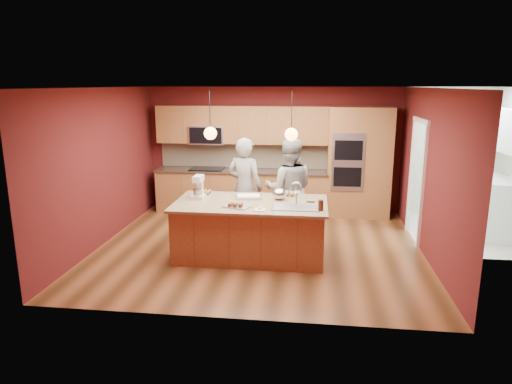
# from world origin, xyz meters

# --- Properties ---
(floor) EXTENTS (5.50, 5.50, 0.00)m
(floor) POSITION_xyz_m (0.00, 0.00, 0.00)
(floor) COLOR #462A14
(floor) RESTS_ON ground
(ceiling) EXTENTS (5.50, 5.50, 0.00)m
(ceiling) POSITION_xyz_m (0.00, 0.00, 2.70)
(ceiling) COLOR silver
(ceiling) RESTS_ON ground
(wall_back) EXTENTS (5.50, 0.00, 5.50)m
(wall_back) POSITION_xyz_m (0.00, 2.50, 1.35)
(wall_back) COLOR #4F1415
(wall_back) RESTS_ON ground
(wall_front) EXTENTS (5.50, 0.00, 5.50)m
(wall_front) POSITION_xyz_m (0.00, -2.50, 1.35)
(wall_front) COLOR #4F1415
(wall_front) RESTS_ON ground
(wall_left) EXTENTS (0.00, 5.00, 5.00)m
(wall_left) POSITION_xyz_m (-2.75, 0.00, 1.35)
(wall_left) COLOR #4F1415
(wall_left) RESTS_ON ground
(wall_right) EXTENTS (0.00, 5.00, 5.00)m
(wall_right) POSITION_xyz_m (2.75, 0.00, 1.35)
(wall_right) COLOR #4F1415
(wall_right) RESTS_ON ground
(cabinet_run) EXTENTS (3.74, 0.64, 2.30)m
(cabinet_run) POSITION_xyz_m (-0.68, 2.25, 0.98)
(cabinet_run) COLOR brown
(cabinet_run) RESTS_ON floor
(oven_column) EXTENTS (1.30, 0.62, 2.30)m
(oven_column) POSITION_xyz_m (1.85, 2.19, 1.15)
(oven_column) COLOR brown
(oven_column) RESTS_ON floor
(doorway_trim) EXTENTS (0.08, 1.11, 2.20)m
(doorway_trim) POSITION_xyz_m (2.73, 0.80, 1.05)
(doorway_trim) COLOR white
(doorway_trim) RESTS_ON wall_right
(laundry_room) EXTENTS (2.60, 2.70, 2.70)m
(laundry_room) POSITION_xyz_m (4.35, 1.20, 1.95)
(laundry_room) COLOR beige
(laundry_room) RESTS_ON ground
(pendant_left) EXTENTS (0.20, 0.20, 0.80)m
(pendant_left) POSITION_xyz_m (-0.73, -0.39, 2.00)
(pendant_left) COLOR black
(pendant_left) RESTS_ON ceiling
(pendant_right) EXTENTS (0.20, 0.20, 0.80)m
(pendant_right) POSITION_xyz_m (0.54, -0.39, 2.00)
(pendant_right) COLOR black
(pendant_right) RESTS_ON ceiling
(island) EXTENTS (2.45, 1.37, 1.28)m
(island) POSITION_xyz_m (-0.08, -0.39, 0.46)
(island) COLOR brown
(island) RESTS_ON floor
(person_left) EXTENTS (0.77, 0.61, 1.83)m
(person_left) POSITION_xyz_m (-0.33, 0.55, 0.92)
(person_left) COLOR black
(person_left) RESTS_ON floor
(person_right) EXTENTS (0.92, 0.73, 1.84)m
(person_right) POSITION_xyz_m (0.48, 0.55, 0.92)
(person_right) COLOR slate
(person_right) RESTS_ON floor
(stand_mixer) EXTENTS (0.22, 0.29, 0.38)m
(stand_mixer) POSITION_xyz_m (-0.99, -0.23, 1.07)
(stand_mixer) COLOR white
(stand_mixer) RESTS_ON island
(sheet_cake) EXTENTS (0.48, 0.39, 0.05)m
(sheet_cake) POSITION_xyz_m (-0.17, -0.11, 0.92)
(sheet_cake) COLOR #BABDC2
(sheet_cake) RESTS_ON island
(cooling_rack) EXTENTS (0.48, 0.41, 0.02)m
(cooling_rack) POSITION_xyz_m (-0.26, -0.70, 0.91)
(cooling_rack) COLOR #AFB1B6
(cooling_rack) RESTS_ON island
(mixing_bowl) EXTENTS (0.23, 0.23, 0.20)m
(mixing_bowl) POSITION_xyz_m (0.35, -0.16, 0.99)
(mixing_bowl) COLOR silver
(mixing_bowl) RESTS_ON island
(plate) EXTENTS (0.18, 0.18, 0.01)m
(plate) POSITION_xyz_m (0.11, -0.85, 0.91)
(plate) COLOR silver
(plate) RESTS_ON island
(tumbler) EXTENTS (0.08, 0.08, 0.16)m
(tumbler) POSITION_xyz_m (1.02, -0.75, 0.98)
(tumbler) COLOR #331A0E
(tumbler) RESTS_ON island
(phone) EXTENTS (0.14, 0.09, 0.01)m
(phone) POSITION_xyz_m (0.87, -0.26, 0.91)
(phone) COLOR black
(phone) RESTS_ON island
(cupcakes_left) EXTENTS (0.14, 0.21, 0.06)m
(cupcakes_left) POSITION_xyz_m (-0.92, 0.07, 0.93)
(cupcakes_left) COLOR #B08738
(cupcakes_left) RESTS_ON island
(cupcakes_rack) EXTENTS (0.25, 0.17, 0.07)m
(cupcakes_rack) POSITION_xyz_m (-0.28, -0.74, 0.96)
(cupcakes_rack) COLOR #B08738
(cupcakes_rack) RESTS_ON island
(cupcakes_right) EXTENTS (0.30, 0.23, 0.07)m
(cupcakes_right) POSITION_xyz_m (0.50, 0.13, 0.93)
(cupcakes_right) COLOR #B08738
(cupcakes_right) RESTS_ON island
(washer) EXTENTS (0.77, 0.79, 1.08)m
(washer) POSITION_xyz_m (4.22, 0.92, 0.54)
(washer) COLOR white
(washer) RESTS_ON floor
(dryer) EXTENTS (0.81, 0.82, 1.07)m
(dryer) POSITION_xyz_m (4.17, 1.56, 0.54)
(dryer) COLOR white
(dryer) RESTS_ON floor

